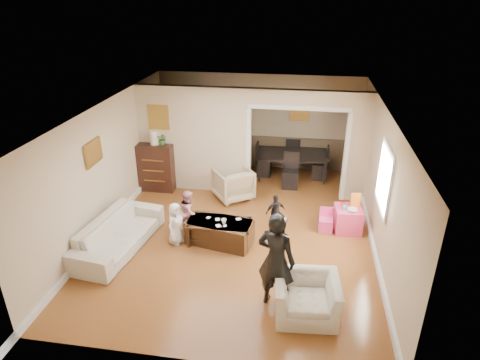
% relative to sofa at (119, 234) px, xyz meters
% --- Properties ---
extents(floor, '(7.00, 7.00, 0.00)m').
position_rel_sofa_xyz_m(floor, '(2.19, 1.06, -0.32)').
color(floor, '#954E26').
rests_on(floor, ground).
extents(partition_left, '(2.75, 0.18, 2.60)m').
position_rel_sofa_xyz_m(partition_left, '(0.82, 2.86, 0.98)').
color(partition_left, '#C2AD8E').
rests_on(partition_left, ground).
extents(partition_right, '(0.55, 0.18, 2.60)m').
position_rel_sofa_xyz_m(partition_right, '(4.67, 2.86, 0.98)').
color(partition_right, '#C2AD8E').
rests_on(partition_right, ground).
extents(partition_header, '(2.22, 0.18, 0.35)m').
position_rel_sofa_xyz_m(partition_header, '(3.29, 2.86, 2.10)').
color(partition_header, '#C2AD8E').
rests_on(partition_header, partition_right).
extents(window_pane, '(0.03, 0.95, 1.10)m').
position_rel_sofa_xyz_m(window_pane, '(4.92, 0.66, 1.23)').
color(window_pane, white).
rests_on(window_pane, ground).
extents(framed_art_partition, '(0.45, 0.03, 0.55)m').
position_rel_sofa_xyz_m(framed_art_partition, '(-0.01, 2.76, 1.53)').
color(framed_art_partition, brown).
rests_on(framed_art_partition, partition_left).
extents(framed_art_sofa_wall, '(0.03, 0.55, 0.40)m').
position_rel_sofa_xyz_m(framed_art_sofa_wall, '(-0.52, 0.46, 1.48)').
color(framed_art_sofa_wall, brown).
extents(framed_art_alcove, '(0.45, 0.03, 0.55)m').
position_rel_sofa_xyz_m(framed_art_alcove, '(3.29, 4.50, 1.38)').
color(framed_art_alcove, brown).
extents(sofa, '(1.15, 2.30, 0.64)m').
position_rel_sofa_xyz_m(sofa, '(0.00, 0.00, 0.00)').
color(sofa, beige).
rests_on(sofa, ground).
extents(armchair_back, '(1.15, 1.15, 0.76)m').
position_rel_sofa_xyz_m(armchair_back, '(1.83, 2.45, 0.06)').
color(armchair_back, tan).
rests_on(armchair_back, ground).
extents(armchair_front, '(1.05, 0.94, 0.64)m').
position_rel_sofa_xyz_m(armchair_front, '(3.63, -1.28, -0.00)').
color(armchair_front, beige).
rests_on(armchair_front, ground).
extents(dresser, '(0.87, 0.49, 1.20)m').
position_rel_sofa_xyz_m(dresser, '(-0.13, 2.67, 0.28)').
color(dresser, black).
rests_on(dresser, ground).
extents(table_lamp, '(0.22, 0.22, 0.36)m').
position_rel_sofa_xyz_m(table_lamp, '(-0.13, 2.67, 1.05)').
color(table_lamp, beige).
rests_on(table_lamp, dresser).
extents(potted_plant, '(0.26, 0.23, 0.29)m').
position_rel_sofa_xyz_m(potted_plant, '(0.07, 2.67, 1.02)').
color(potted_plant, '#436D30').
rests_on(potted_plant, dresser).
extents(coffee_table, '(1.37, 0.87, 0.48)m').
position_rel_sofa_xyz_m(coffee_table, '(1.90, 0.50, -0.08)').
color(coffee_table, '#392112').
rests_on(coffee_table, ground).
extents(coffee_cup, '(0.12, 0.12, 0.09)m').
position_rel_sofa_xyz_m(coffee_cup, '(2.00, 0.45, 0.20)').
color(coffee_cup, white).
rests_on(coffee_cup, coffee_table).
extents(play_table, '(0.58, 0.58, 0.52)m').
position_rel_sofa_xyz_m(play_table, '(4.45, 1.36, -0.06)').
color(play_table, '#E73C71').
rests_on(play_table, ground).
extents(cereal_box, '(0.20, 0.09, 0.30)m').
position_rel_sofa_xyz_m(cereal_box, '(4.57, 1.46, 0.35)').
color(cereal_box, yellow).
rests_on(cereal_box, play_table).
extents(cyan_cup, '(0.08, 0.08, 0.08)m').
position_rel_sofa_xyz_m(cyan_cup, '(4.35, 1.31, 0.24)').
color(cyan_cup, '#27C3B6').
rests_on(cyan_cup, play_table).
extents(toy_block, '(0.10, 0.09, 0.05)m').
position_rel_sofa_xyz_m(toy_block, '(4.33, 1.48, 0.23)').
color(toy_block, red).
rests_on(toy_block, play_table).
extents(play_bowl, '(0.22, 0.22, 0.05)m').
position_rel_sofa_xyz_m(play_bowl, '(4.50, 1.24, 0.23)').
color(play_bowl, silver).
rests_on(play_bowl, play_table).
extents(dining_table, '(1.94, 1.16, 0.66)m').
position_rel_sofa_xyz_m(dining_table, '(3.17, 3.92, 0.01)').
color(dining_table, black).
rests_on(dining_table, ground).
extents(adult_person, '(0.71, 0.57, 1.68)m').
position_rel_sofa_xyz_m(adult_person, '(3.13, -1.12, 0.52)').
color(adult_person, black).
rests_on(adult_person, ground).
extents(child_kneel_a, '(0.42, 0.50, 0.88)m').
position_rel_sofa_xyz_m(child_kneel_a, '(1.05, 0.35, 0.12)').
color(child_kneel_a, silver).
rests_on(child_kneel_a, ground).
extents(child_kneel_b, '(0.42, 0.51, 0.94)m').
position_rel_sofa_xyz_m(child_kneel_b, '(1.20, 0.80, 0.15)').
color(child_kneel_b, '#D4858C').
rests_on(child_kneel_b, ground).
extents(child_toddler, '(0.48, 0.37, 0.76)m').
position_rel_sofa_xyz_m(child_toddler, '(2.95, 1.25, 0.06)').
color(child_toddler, black).
rests_on(child_toddler, ground).
extents(craft_papers, '(0.72, 0.45, 0.00)m').
position_rel_sofa_xyz_m(craft_papers, '(1.94, 0.51, 0.16)').
color(craft_papers, white).
rests_on(craft_papers, coffee_table).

